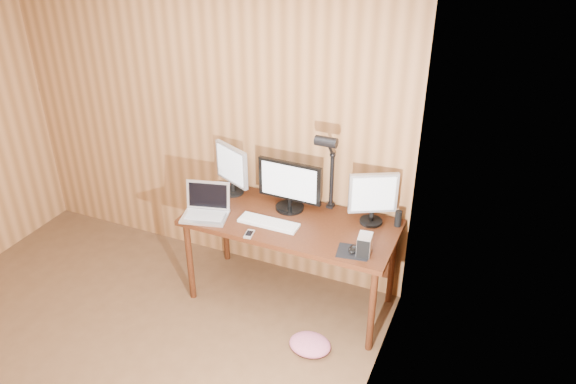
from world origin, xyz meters
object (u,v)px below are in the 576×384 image
Objects in this scene: desk at (294,229)px; monitor_center at (290,185)px; speaker at (398,219)px; laptop at (206,207)px; desk_lamp at (329,161)px; monitor_left at (232,168)px; phone at (249,234)px; mouse at (353,249)px; keyboard at (269,223)px; hard_drive at (365,245)px; monitor_right at (373,197)px.

desk is 3.13× the size of monitor_center.
laptop is at bearing -163.30° from speaker.
monitor_left is at bearing 169.47° from desk_lamp.
monitor_center reaches higher than phone.
mouse is 0.76m from phone.
speaker reaches higher than phone.
speaker is at bearing 26.40° from monitor_left.
keyboard is at bearing -100.74° from monitor_center.
monitor_center is at bearing 151.90° from mouse.
laptop reaches higher than mouse.
keyboard is 0.65× the size of desk_lamp.
desk_lamp is at bearing 130.95° from mouse.
desk is at bearing 53.25° from phone.
desk_lamp is (0.41, 0.52, 0.43)m from phone.
mouse is at bearing -178.04° from hard_drive.
monitor_right is at bearing 92.72° from hard_drive.
phone is at bearing -118.12° from desk.
speaker is 0.66m from desk_lamp.
monitor_center reaches higher than hard_drive.
monitor_right is at bearing 3.46° from laptop.
speaker is (1.38, 0.41, 0.00)m from laptop.
laptop is (-0.03, -0.38, -0.16)m from monitor_left.
keyboard is 0.95m from speaker.
monitor_left is 1.02× the size of monitor_right.
monitor_right is at bearing 13.73° from desk.
monitor_right is 2.80× the size of hard_drive.
hard_drive is at bearing -106.09° from speaker.
monitor_right is at bearing 6.02° from monitor_center.
monitor_center is at bearing -174.03° from speaker.
monitor_left is 0.60m from keyboard.
monitor_right is 0.58× the size of desk_lamp.
keyboard is at bearing 166.90° from hard_drive.
monitor_right is at bearing -170.11° from speaker.
monitor_center is 1.11× the size of keyboard.
monitor_left is 0.68m from phone.
laptop is 0.45m from phone.
monitor_right reaches higher than speaker.
hard_drive is (0.63, -0.27, 0.19)m from desk.
keyboard is 3.92× the size of phone.
monitor_center is at bearing 146.80° from hard_drive.
mouse is at bearing -118.58° from monitor_right.
mouse is at bearing -1.82° from phone.
hard_drive is (0.07, -0.41, -0.15)m from monitor_right.
hard_drive reaches higher than mouse.
speaker is (0.20, 0.45, 0.04)m from mouse.
desk is 0.35m from monitor_center.
speaker is at bearing 7.22° from monitor_center.
monitor_right is at bearing 25.09° from phone.
monitor_right is 0.46m from mouse.
monitor_left is 1.24m from mouse.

